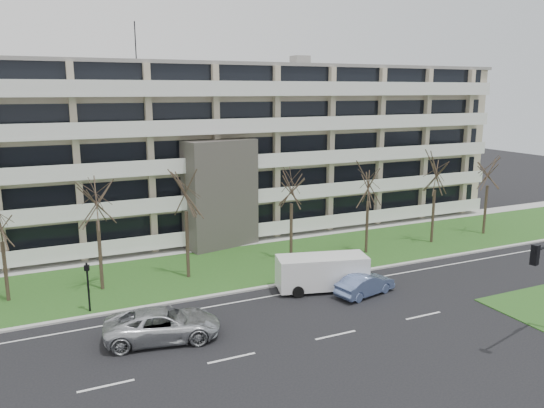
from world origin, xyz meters
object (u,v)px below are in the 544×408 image
silver_pickup (163,324)px  white_van (323,270)px  pedestrian_signal (88,281)px  blue_sedan (365,284)px

silver_pickup → white_van: white_van is taller
pedestrian_signal → silver_pickup: bearing=-43.7°
blue_sedan → silver_pickup: bearing=79.8°
silver_pickup → white_van: bearing=-65.8°
silver_pickup → blue_sedan: size_ratio=1.42×
blue_sedan → white_van: bearing=32.1°
silver_pickup → blue_sedan: silver_pickup is taller
blue_sedan → pedestrian_signal: bearing=60.9°
blue_sedan → white_van: size_ratio=0.68×
white_van → pedestrian_signal: bearing=-176.0°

